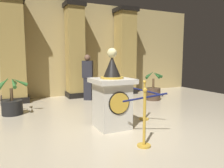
% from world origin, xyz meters
% --- Properties ---
extents(ground_plane, '(11.56, 11.56, 0.00)m').
position_xyz_m(ground_plane, '(0.00, 0.00, 0.00)').
color(ground_plane, beige).
extents(back_wall, '(11.56, 0.16, 3.69)m').
position_xyz_m(back_wall, '(0.00, 4.92, 1.85)').
color(back_wall, tan).
rests_on(back_wall, ground_plane).
extents(pedestal_clock, '(0.84, 0.84, 1.74)m').
position_xyz_m(pedestal_clock, '(-0.33, 0.48, 0.67)').
color(pedestal_clock, beige).
rests_on(pedestal_clock, ground_plane).
extents(stanchion_near, '(0.24, 0.24, 1.04)m').
position_xyz_m(stanchion_near, '(-0.27, -0.68, 0.36)').
color(stanchion_near, gold).
rests_on(stanchion_near, ground_plane).
extents(stanchion_far, '(0.24, 0.24, 0.99)m').
position_xyz_m(stanchion_far, '(0.66, 0.70, 0.34)').
color(stanchion_far, gold).
rests_on(stanchion_far, ground_plane).
extents(velvet_rope, '(1.18, 1.19, 0.22)m').
position_xyz_m(velvet_rope, '(0.19, 0.01, 0.79)').
color(velvet_rope, '#141947').
extents(column_left, '(0.92, 0.92, 3.54)m').
position_xyz_m(column_left, '(-2.17, 4.40, 1.76)').
color(column_left, black).
rests_on(column_left, ground_plane).
extents(column_right, '(0.84, 0.84, 3.54)m').
position_xyz_m(column_right, '(2.17, 4.40, 1.76)').
color(column_right, black).
rests_on(column_right, ground_plane).
extents(column_centre_rear, '(0.74, 0.74, 3.54)m').
position_xyz_m(column_centre_rear, '(0.00, 4.40, 1.76)').
color(column_centre_rear, black).
rests_on(column_centre_rear, ground_plane).
extents(potted_palm_left, '(0.78, 0.83, 1.07)m').
position_xyz_m(potted_palm_left, '(-2.29, 2.63, 0.31)').
color(potted_palm_left, black).
rests_on(potted_palm_left, ground_plane).
extents(potted_palm_right, '(0.75, 0.75, 1.06)m').
position_xyz_m(potted_palm_right, '(2.35, 2.63, 0.30)').
color(potted_palm_right, '#4C3828').
rests_on(potted_palm_right, ground_plane).
extents(bystander_guest, '(0.42, 0.38, 1.63)m').
position_xyz_m(bystander_guest, '(0.22, 3.65, 0.86)').
color(bystander_guest, '#26262D').
rests_on(bystander_guest, ground_plane).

